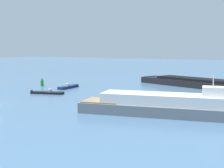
{
  "coord_description": "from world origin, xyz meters",
  "views": [
    {
      "loc": [
        38.1,
        -27.9,
        8.16
      ],
      "look_at": [
        5.72,
        23.44,
        1.2
      ],
      "focal_mm": 49.73,
      "sensor_mm": 36.0,
      "label": 1
    }
  ],
  "objects_px": {
    "small_motorboat": "(68,87)",
    "channel_buoy_green": "(42,82)",
    "channel_buoy_red": "(115,96)",
    "fishing_skiff": "(47,93)",
    "white_riverboat": "(184,106)"
  },
  "relations": [
    {
      "from": "small_motorboat",
      "to": "white_riverboat",
      "type": "relative_size",
      "value": 0.24
    },
    {
      "from": "fishing_skiff",
      "to": "small_motorboat",
      "type": "relative_size",
      "value": 0.99
    },
    {
      "from": "small_motorboat",
      "to": "channel_buoy_green",
      "type": "bearing_deg",
      "value": -178.79
    },
    {
      "from": "small_motorboat",
      "to": "channel_buoy_green",
      "type": "relative_size",
      "value": 3.3
    },
    {
      "from": "fishing_skiff",
      "to": "channel_buoy_red",
      "type": "xyz_separation_m",
      "value": [
        14.46,
        0.18,
        0.61
      ]
    },
    {
      "from": "small_motorboat",
      "to": "white_riverboat",
      "type": "distance_m",
      "value": 32.13
    },
    {
      "from": "fishing_skiff",
      "to": "white_riverboat",
      "type": "xyz_separation_m",
      "value": [
        27.35,
        -5.06,
        1.02
      ]
    },
    {
      "from": "channel_buoy_red",
      "to": "channel_buoy_green",
      "type": "distance_m",
      "value": 24.99
    },
    {
      "from": "white_riverboat",
      "to": "fishing_skiff",
      "type": "bearing_deg",
      "value": 169.52
    },
    {
      "from": "white_riverboat",
      "to": "channel_buoy_green",
      "type": "distance_m",
      "value": 38.89
    },
    {
      "from": "small_motorboat",
      "to": "channel_buoy_green",
      "type": "xyz_separation_m",
      "value": [
        -7.36,
        -0.16,
        0.53
      ]
    },
    {
      "from": "fishing_skiff",
      "to": "channel_buoy_green",
      "type": "bearing_deg",
      "value": 139.16
    },
    {
      "from": "fishing_skiff",
      "to": "channel_buoy_red",
      "type": "height_order",
      "value": "channel_buoy_red"
    },
    {
      "from": "white_riverboat",
      "to": "channel_buoy_red",
      "type": "bearing_deg",
      "value": 157.9
    },
    {
      "from": "fishing_skiff",
      "to": "small_motorboat",
      "type": "xyz_separation_m",
      "value": [
        -1.92,
        8.17,
        0.07
      ]
    }
  ]
}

